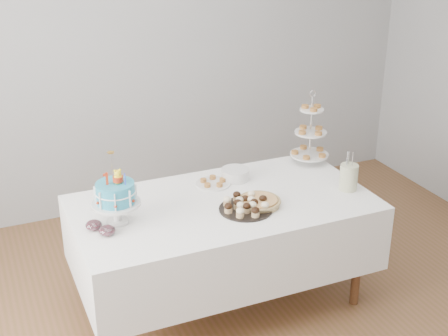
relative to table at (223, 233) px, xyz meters
name	(u,v)px	position (x,y,z in m)	size (l,w,h in m)	color
floor	(241,326)	(0.00, -0.30, -0.54)	(5.00, 5.00, 0.00)	brown
walls	(244,132)	(0.00, -0.30, 0.81)	(5.04, 4.04, 2.70)	#9A9C9F
table	(223,233)	(0.00, 0.00, 0.00)	(1.92, 1.02, 0.77)	white
birthday_cake	(116,204)	(-0.69, -0.01, 0.35)	(0.29, 0.29, 0.45)	silver
cupcake_tray	(246,205)	(0.09, -0.16, 0.26)	(0.34, 0.34, 0.08)	black
pie	(259,202)	(0.19, -0.14, 0.25)	(0.28, 0.28, 0.04)	tan
tiered_stand	(311,133)	(0.84, 0.35, 0.46)	(0.28, 0.28, 0.55)	silver
plate_stack	(235,174)	(0.22, 0.29, 0.27)	(0.20, 0.20, 0.08)	silver
pastry_plate	(213,183)	(0.04, 0.26, 0.24)	(0.24, 0.24, 0.04)	silver
jam_bowl_a	(107,231)	(-0.78, -0.13, 0.25)	(0.10, 0.10, 0.06)	silver
jam_bowl_b	(94,225)	(-0.84, -0.03, 0.25)	(0.10, 0.10, 0.06)	silver
utensil_pitcher	(349,176)	(0.84, -0.16, 0.32)	(0.13, 0.12, 0.27)	white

